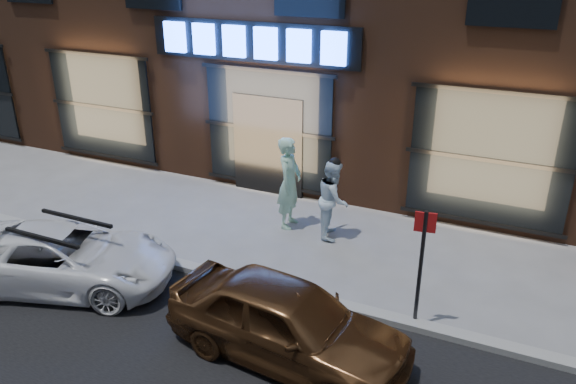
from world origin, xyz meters
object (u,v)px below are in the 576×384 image
at_px(sign_post, 421,258).
at_px(man_cap, 333,199).
at_px(white_suv, 65,257).
at_px(man_bowtie, 289,183).
at_px(gold_sedan, 287,321).

bearing_deg(sign_post, man_cap, 124.94).
bearing_deg(sign_post, white_suv, -176.20).
bearing_deg(man_bowtie, man_cap, -96.02).
xyz_separation_m(man_bowtie, gold_sedan, (1.72, -3.92, -0.37)).
relative_size(man_bowtie, gold_sedan, 0.54).
xyz_separation_m(man_cap, gold_sedan, (0.72, -3.87, -0.20)).
relative_size(man_cap, white_suv, 0.43).
xyz_separation_m(man_cap, sign_post, (2.26, -2.34, 0.39)).
relative_size(man_bowtie, white_suv, 0.51).
distance_m(man_bowtie, gold_sedan, 4.29).
xyz_separation_m(man_bowtie, man_cap, (1.01, -0.04, -0.17)).
xyz_separation_m(white_suv, gold_sedan, (4.39, -0.17, 0.09)).
relative_size(white_suv, sign_post, 1.92).
relative_size(white_suv, gold_sedan, 1.06).
height_order(man_cap, white_suv, man_cap).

